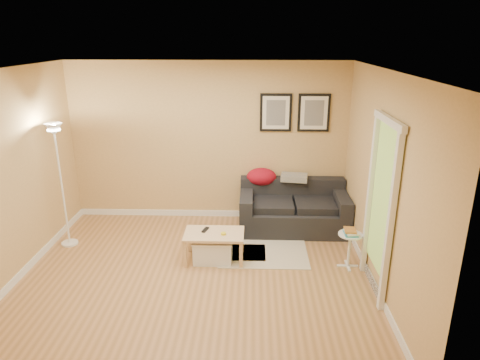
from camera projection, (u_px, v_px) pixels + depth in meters
The scene contains 24 objects.
floor at pixel (195, 278), 5.51m from camera, with size 4.50×4.50×0.00m, color #B37E4C.
ceiling at pixel (187, 70), 4.68m from camera, with size 4.50×4.50×0.00m, color white.
wall_back at pixel (209, 142), 6.99m from camera, with size 4.50×4.50×0.00m, color tan.
wall_front at pixel (154, 270), 3.20m from camera, with size 4.50×4.50×0.00m, color tan.
wall_left at pixel (6, 181), 5.16m from camera, with size 4.00×4.00×0.00m, color tan.
wall_right at pixel (382, 185), 5.03m from camera, with size 4.00×4.00×0.00m, color tan.
baseboard_back at pixel (210, 213), 7.38m from camera, with size 4.50×0.02×0.10m, color white.
baseboard_left at pixel (24, 272), 5.57m from camera, with size 0.02×4.00×0.10m, color white.
baseboard_right at pixel (371, 278), 5.43m from camera, with size 0.02×4.00×0.10m, color white.
sofa at pixel (294, 207), 6.80m from camera, with size 1.70×0.90×0.75m, color black, non-canonical shape.
red_throw at pixel (262, 177), 6.99m from camera, with size 0.48×0.36×0.28m, color maroon, non-canonical shape.
plaid_throw at pixel (294, 177), 6.92m from camera, with size 0.42×0.26×0.10m, color tan, non-canonical shape.
framed_print_left at pixel (276, 113), 6.77m from camera, with size 0.50×0.04×0.60m, color black, non-canonical shape.
framed_print_right at pixel (314, 113), 6.75m from camera, with size 0.50×0.04×0.60m, color black, non-canonical shape.
area_rug at pixel (263, 254), 6.11m from camera, with size 1.25×0.85×0.01m, color beige.
green_runner at pixel (241, 252), 6.14m from camera, with size 0.70×0.50×0.01m, color #668C4C.
coffee_table at pixel (214, 246), 5.91m from camera, with size 0.81×0.50×0.41m, color #E7BA8D, non-canonical shape.
remote_control at pixel (205, 230), 5.91m from camera, with size 0.05×0.16×0.02m, color black.
tape_roll at pixel (223, 234), 5.78m from camera, with size 0.07×0.07×0.03m, color yellow.
storage_bin at pixel (213, 249), 5.90m from camera, with size 0.54×0.39×0.33m, color white, non-canonical shape.
side_table at pixel (349, 250), 5.71m from camera, with size 0.32×0.32×0.49m, color white, non-canonical shape.
book_stack at pixel (351, 232), 5.61m from camera, with size 0.17×0.22×0.07m, color teal, non-canonical shape.
floor_lamp at pixel (62, 189), 6.13m from camera, with size 0.24×0.24×1.84m, color white, non-canonical shape.
doorway at pixel (379, 211), 4.97m from camera, with size 0.12×1.01×2.13m, color white, non-canonical shape.
Camera 1 is at (0.73, -4.79, 2.97)m, focal length 32.07 mm.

